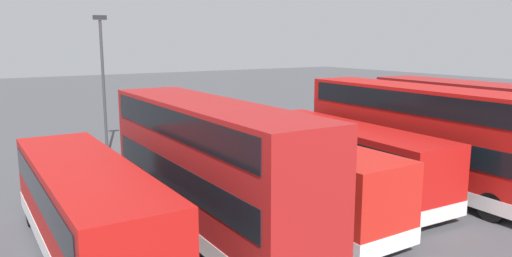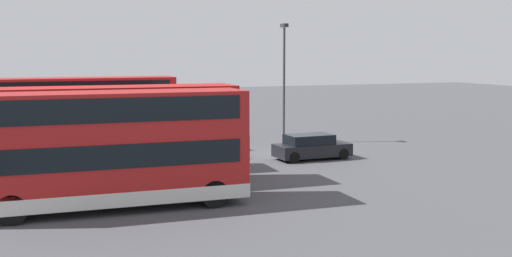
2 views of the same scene
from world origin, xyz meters
name	(u,v)px [view 2 (image 2 of 2)]	position (x,y,z in m)	size (l,w,h in m)	color
ground_plane	(291,155)	(0.00, 0.00, 0.00)	(140.00, 140.00, 0.00)	#47474C
bus_double_decker_near_end	(113,147)	(-9.01, 11.68, 2.45)	(2.97, 10.35, 4.55)	#A51919
bus_double_decker_second	(101,135)	(-5.29, 11.63, 2.45)	(3.00, 12.13, 4.55)	#B71411
bus_single_deck_third	(113,142)	(-1.91, 10.64, 1.62)	(3.11, 10.51, 2.95)	#B71411
bus_single_deck_fourth	(94,133)	(1.82, 11.06, 1.62)	(2.66, 11.19, 2.95)	red
bus_double_decker_fifth	(78,113)	(5.23, 11.56, 2.45)	(2.70, 11.54, 4.55)	#A51919
bus_single_deck_sixth	(76,120)	(9.21, 11.31, 1.62)	(2.71, 10.52, 2.95)	#B71411
car_hatchback_silver	(311,147)	(-1.67, -0.50, 0.70)	(1.91, 4.35, 1.43)	black
lamp_post_tall	(284,73)	(4.99, -1.78, 4.64)	(0.70, 0.30, 7.93)	#38383D
waste_bin_yellow	(197,138)	(6.00, 3.98, 0.47)	(0.60, 0.60, 0.95)	#333338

